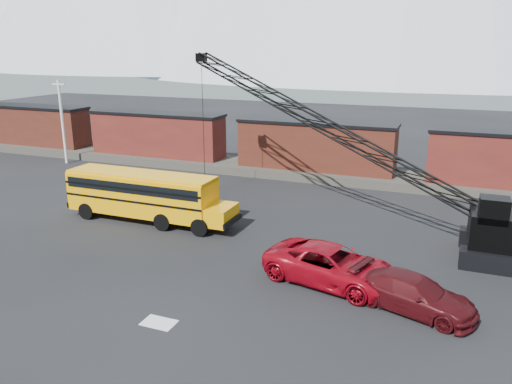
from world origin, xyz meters
TOP-DOWN VIEW (x-y plane):
  - ground at (0.00, 0.00)m, footprint 160.00×160.00m
  - gravel_berm at (0.00, 22.00)m, footprint 120.00×5.00m
  - boxcar_west_far at (-32.00, 22.00)m, footprint 13.70×3.10m
  - boxcar_west_near at (-16.00, 22.00)m, footprint 13.70×3.10m
  - boxcar_mid at (0.00, 22.00)m, footprint 13.70×3.10m
  - utility_pole at (-24.00, 18.00)m, footprint 1.40×0.24m
  - snow_patch at (0.50, -4.00)m, footprint 1.40×0.90m
  - school_bus at (-7.03, 6.54)m, footprint 11.65×2.65m
  - red_pickup at (6.24, 2.23)m, footprint 7.06×4.36m
  - maroon_suv at (10.10, 0.98)m, footprint 5.78×3.70m
  - crawler_crane at (3.66, 10.72)m, footprint 24.17×7.61m

SIDE VIEW (x-z plane):
  - ground at x=0.00m, z-range 0.00..0.00m
  - snow_patch at x=0.50m, z-range 0.00..0.02m
  - gravel_berm at x=0.00m, z-range 0.00..0.70m
  - maroon_suv at x=10.10m, z-range 0.00..1.56m
  - red_pickup at x=6.24m, z-range 0.00..1.83m
  - school_bus at x=-7.03m, z-range 0.20..3.39m
  - boxcar_west_far at x=-32.00m, z-range 0.68..4.85m
  - boxcar_west_near at x=-16.00m, z-range 0.68..4.85m
  - boxcar_mid at x=0.00m, z-range 0.68..4.85m
  - utility_pole at x=-24.00m, z-range 0.15..8.15m
  - crawler_crane at x=3.66m, z-range 0.82..11.55m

